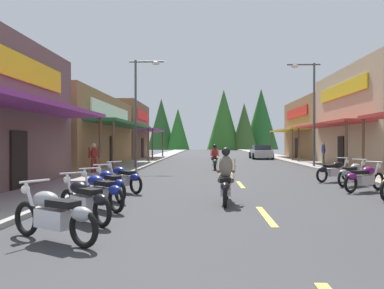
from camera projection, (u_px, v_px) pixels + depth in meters
The scene contains 23 objects.
ground at pixel (221, 161), 35.35m from camera, with size 10.79×97.90×0.10m, color #38383A.
sidewalk_left at pixel (150, 160), 35.59m from camera, with size 2.40×97.90×0.12m, color #9E9991.
sidewalk_right at pixel (292, 160), 35.11m from camera, with size 2.40×97.90×0.12m, color #9E9991.
centerline_dashes at pixel (220, 159), 37.16m from camera, with size 0.16×71.42×0.01m.
storefront_left_middle at pixel (61, 132), 26.02m from camera, with size 8.84×13.86×4.81m.
storefront_left_far at pixel (101, 131), 38.57m from camera, with size 10.18×9.46×5.60m.
storefront_right_far at pixel (329, 129), 38.35m from camera, with size 8.38×12.08×5.97m.
streetlamp_left at pixel (141, 99), 23.88m from camera, with size 2.19×0.30×6.84m.
streetlamp_right at pixel (309, 101), 25.25m from camera, with size 2.19×0.30×6.95m.
motorcycle_parked_right_3 at pixel (364, 177), 13.15m from camera, with size 1.86×1.23×1.04m.
motorcycle_parked_right_4 at pixel (353, 173), 14.89m from camera, with size 1.70×1.46×1.04m.
motorcycle_parked_right_5 at pixel (334, 170), 16.41m from camera, with size 1.90×1.16×1.04m.
motorcycle_parked_left_0 at pixel (54, 214), 6.54m from camera, with size 1.90×1.16×1.04m.
motorcycle_parked_left_1 at pixel (84, 199), 8.18m from camera, with size 1.62×1.55×1.04m.
motorcycle_parked_left_2 at pixel (100, 190), 9.70m from camera, with size 1.63×1.53×1.04m.
motorcycle_parked_left_3 at pixel (109, 183), 11.26m from camera, with size 1.40×1.75×1.04m.
motorcycle_parked_left_4 at pixel (123, 178), 13.02m from camera, with size 1.64×1.52×1.04m.
rider_cruising_lead at pixel (226, 180), 10.62m from camera, with size 0.61×2.14×1.57m.
rider_cruising_trailing at pixel (215, 159), 23.45m from camera, with size 0.60×2.14×1.57m.
pedestrian_by_shop at pixel (94, 156), 19.89m from camera, with size 0.49×0.42×1.66m.
pedestrian_browsing at pixel (323, 152), 25.02m from camera, with size 0.32×0.56×1.78m.
parked_car_curbside at pixel (261, 152), 38.49m from camera, with size 2.08×4.31×1.40m.
treeline_backdrop at pixel (232, 123), 85.72m from camera, with size 29.57×12.46×13.95m.
Camera 1 is at (-1.39, -1.46, 1.72)m, focal length 35.67 mm.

